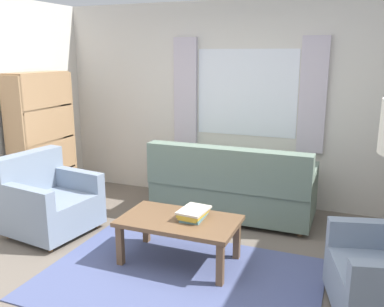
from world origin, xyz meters
name	(u,v)px	position (x,y,z in m)	size (l,w,h in m)	color
ground_plane	(179,279)	(0.00, 0.00, 0.00)	(6.24, 6.24, 0.00)	#6B6056
wall_back	(247,104)	(0.00, 2.26, 1.30)	(5.32, 0.12, 2.60)	silver
window_with_curtains	(246,93)	(0.00, 2.18, 1.45)	(1.98, 0.07, 1.40)	white
area_rug	(179,279)	(0.00, 0.00, 0.01)	(2.42, 1.68, 0.01)	#4C5684
couch	(232,188)	(0.02, 1.55, 0.37)	(1.90, 0.82, 0.92)	slate
armchair_left	(48,201)	(-1.75, 0.40, 0.35)	(0.93, 0.94, 0.88)	gray
coffee_table	(179,225)	(-0.12, 0.29, 0.38)	(1.10, 0.64, 0.44)	brown
book_stack_on_table	(194,213)	(0.00, 0.36, 0.49)	(0.26, 0.34, 0.09)	#5B8E93
bookshelf	(46,138)	(-2.35, 1.14, 0.88)	(0.30, 0.94, 1.72)	#A87F56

